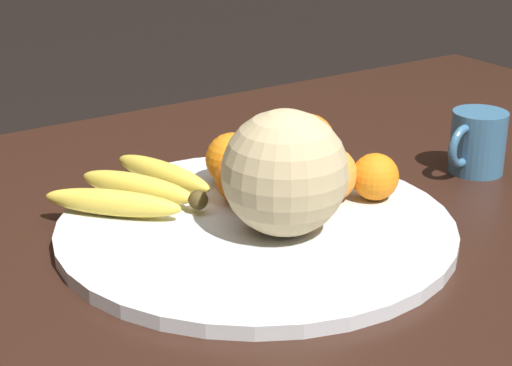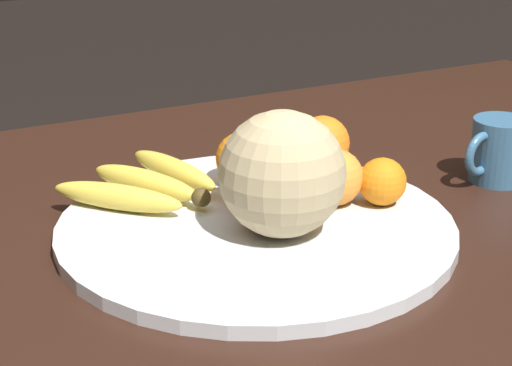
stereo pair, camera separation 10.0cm
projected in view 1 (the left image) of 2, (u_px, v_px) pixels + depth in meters
kitchen_table at (269, 265)px, 1.13m from camera, size 1.67×0.98×0.71m
fruit_bowl at (256, 227)px, 1.03m from camera, size 0.48×0.48×0.02m
melon at (285, 173)px, 0.97m from camera, size 0.15×0.15×0.15m
banana_bunch at (139, 188)px, 1.08m from camera, size 0.21×0.22×0.03m
orange_front_left at (329, 174)px, 1.07m from camera, size 0.07×0.07×0.07m
orange_front_right at (288, 161)px, 1.13m from camera, size 0.06×0.06×0.06m
orange_mid_center at (308, 141)px, 1.19m from camera, size 0.08×0.08×0.08m
orange_back_left at (241, 178)px, 1.07m from camera, size 0.06×0.06×0.06m
orange_back_right at (375, 177)px, 1.08m from camera, size 0.06×0.06×0.06m
orange_top_small at (232, 159)px, 1.12m from camera, size 0.07×0.07×0.07m
produce_tag at (259, 189)px, 1.12m from camera, size 0.09×0.03×0.00m
ceramic_mug at (477, 142)px, 1.21m from camera, size 0.11×0.08×0.09m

